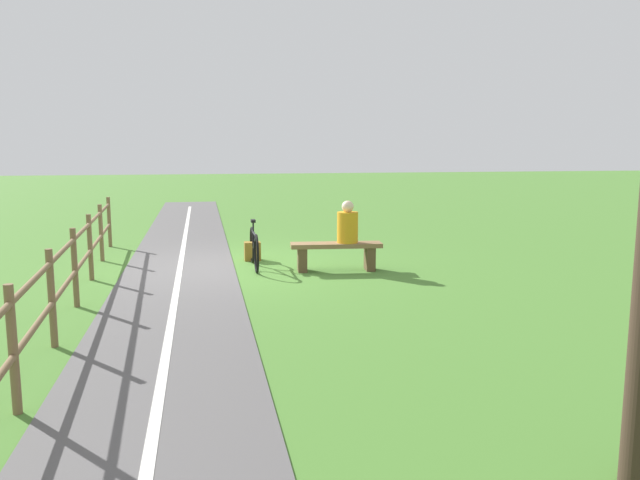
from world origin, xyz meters
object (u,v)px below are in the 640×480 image
bicycle (254,248)px  person_seated (348,225)px  bench (336,252)px  backpack (252,251)px

bicycle → person_seated: bearing=70.8°
bench → bicycle: 1.54m
bench → person_seated: (-0.20, 0.02, 0.49)m
person_seated → bicycle: person_seated is taller
bicycle → backpack: 0.78m
bench → backpack: size_ratio=4.55×
bench → bicycle: bicycle is taller
person_seated → bicycle: (1.64, -0.59, -0.46)m
bench → backpack: bearing=-37.6°
backpack → person_seated: bearing=140.3°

